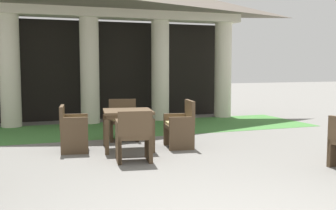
{
  "coord_description": "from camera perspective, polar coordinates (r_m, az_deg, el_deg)",
  "views": [
    {
      "loc": [
        -1.87,
        -2.93,
        1.58
      ],
      "look_at": [
        0.22,
        2.78,
        1.0
      ],
      "focal_mm": 44.17,
      "sensor_mm": 36.0,
      "label": 1
    }
  ],
  "objects": [
    {
      "name": "patio_chair_near_foreground_east",
      "position": [
        8.02,
        1.76,
        -2.9
      ],
      "size": [
        0.59,
        0.69,
        0.91
      ],
      "rotation": [
        0.0,
        0.0,
        1.41
      ],
      "color": "brown",
      "rests_on": "ground"
    },
    {
      "name": "patio_chair_near_foreground_south",
      "position": [
        6.86,
        -4.75,
        -4.37
      ],
      "size": [
        0.65,
        0.64,
        0.86
      ],
      "rotation": [
        0.0,
        0.0,
        -0.16
      ],
      "color": "brown",
      "rests_on": "ground"
    },
    {
      "name": "background_pavilion",
      "position": [
        11.73,
        -10.99,
        13.01
      ],
      "size": [
        9.37,
        3.0,
        4.13
      ],
      "color": "beige",
      "rests_on": "ground"
    },
    {
      "name": "patio_chair_near_foreground_west",
      "position": [
        7.83,
        -13.01,
        -3.29
      ],
      "size": [
        0.58,
        0.67,
        0.85
      ],
      "rotation": [
        0.0,
        0.0,
        -1.73
      ],
      "color": "brown",
      "rests_on": "ground"
    },
    {
      "name": "patio_table_near_foreground",
      "position": [
        7.83,
        -5.57,
        -1.46
      ],
      "size": [
        1.03,
        1.03,
        0.75
      ],
      "rotation": [
        0.0,
        0.0,
        -0.16
      ],
      "color": "brown",
      "rests_on": "ground"
    },
    {
      "name": "patio_chair_near_foreground_north",
      "position": [
        8.87,
        -6.18,
        -2.22
      ],
      "size": [
        0.68,
        0.64,
        0.86
      ],
      "rotation": [
        0.0,
        0.0,
        -3.3
      ],
      "color": "brown",
      "rests_on": "ground"
    },
    {
      "name": "lawn_strip",
      "position": [
        10.34,
        -9.42,
        -3.4
      ],
      "size": [
        11.17,
        2.69,
        0.01
      ],
      "primitive_type": "cube",
      "color": "#47843D",
      "rests_on": "ground"
    }
  ]
}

